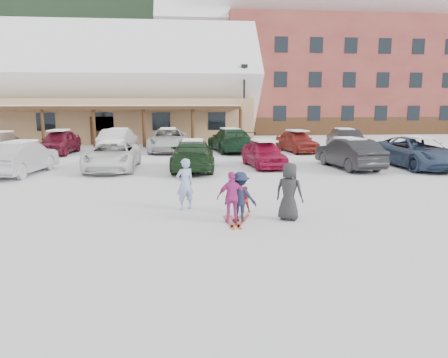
{
  "coord_description": "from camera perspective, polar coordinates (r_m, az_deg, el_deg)",
  "views": [
    {
      "loc": [
        -1.05,
        -12.02,
        3.31
      ],
      "look_at": [
        0.3,
        1.0,
        1.0
      ],
      "focal_mm": 35.0,
      "sensor_mm": 36.0,
      "label": 1
    }
  ],
  "objects": [
    {
      "name": "conifer_3",
      "position": [
        56.49,
        1.27,
        11.85
      ],
      "size": [
        3.96,
        3.96,
        9.18
      ],
      "color": "black",
      "rests_on": "ground"
    },
    {
      "name": "toddler_red",
      "position": [
        13.29,
        2.69,
        -2.65
      ],
      "size": [
        0.41,
        0.33,
        0.8
      ],
      "primitive_type": "imported",
      "rotation": [
        0.0,
        0.0,
        3.07
      ],
      "color": "#B82A33",
      "rests_on": "ground"
    },
    {
      "name": "ground",
      "position": [
        12.51,
        -0.9,
        -5.33
      ],
      "size": [
        160.0,
        160.0,
        0.0
      ],
      "primitive_type": "plane",
      "color": "white",
      "rests_on": "ground"
    },
    {
      "name": "adult_skier",
      "position": [
        13.59,
        -5.13,
        -0.66
      ],
      "size": [
        0.69,
        0.59,
        1.61
      ],
      "primitive_type": "imported",
      "rotation": [
        0.0,
        0.0,
        3.57
      ],
      "color": "#8D9BC7",
      "rests_on": "ground"
    },
    {
      "name": "parked_car_2",
      "position": [
        22.24,
        -14.35,
        2.99
      ],
      "size": [
        2.47,
        5.16,
        1.42
      ],
      "primitive_type": "imported",
      "rotation": [
        0.0,
        0.0,
        -0.02
      ],
      "color": "white",
      "rests_on": "ground"
    },
    {
      "name": "parked_car_13",
      "position": [
        31.24,
        15.41,
        4.97
      ],
      "size": [
        2.18,
        4.75,
        1.51
      ],
      "primitive_type": "imported",
      "rotation": [
        0.0,
        0.0,
        3.01
      ],
      "color": "black",
      "rests_on": "ground"
    },
    {
      "name": "skis_child_magenta",
      "position": [
        12.2,
        1.06,
        -5.67
      ],
      "size": [
        0.3,
        1.41,
        0.03
      ],
      "primitive_type": "cube",
      "rotation": [
        0.0,
        0.0,
        3.21
      ],
      "color": "#B33519",
      "rests_on": "ground"
    },
    {
      "name": "alpine_hotel",
      "position": [
        52.58,
        11.48,
        15.64
      ],
      "size": [
        31.48,
        14.01,
        21.48
      ],
      "color": "maroon",
      "rests_on": "ground"
    },
    {
      "name": "parked_car_5",
      "position": [
        22.89,
        16.02,
        3.23
      ],
      "size": [
        2.17,
        4.78,
        1.52
      ],
      "primitive_type": "imported",
      "rotation": [
        0.0,
        0.0,
        3.26
      ],
      "color": "black",
      "rests_on": "ground"
    },
    {
      "name": "day_lodge",
      "position": [
        40.76,
        -17.47,
        10.46
      ],
      "size": [
        29.12,
        12.5,
        10.38
      ],
      "color": "tan",
      "rests_on": "ground"
    },
    {
      "name": "lamp_post",
      "position": [
        36.06,
        2.64,
        10.39
      ],
      "size": [
        0.5,
        0.25,
        6.29
      ],
      "color": "black",
      "rests_on": "ground"
    },
    {
      "name": "skis_child_navy",
      "position": [
        12.35,
        2.12,
        -5.47
      ],
      "size": [
        0.67,
        1.38,
        0.03
      ],
      "primitive_type": "cube",
      "rotation": [
        0.0,
        0.0,
        2.79
      ],
      "color": "#B33519",
      "rests_on": "ground"
    },
    {
      "name": "parked_car_6",
      "position": [
        24.42,
        23.99,
        3.2
      ],
      "size": [
        2.86,
        5.72,
        1.56
      ],
      "primitive_type": "imported",
      "rotation": [
        0.0,
        0.0,
        0.05
      ],
      "color": "navy",
      "rests_on": "ground"
    },
    {
      "name": "parked_car_7",
      "position": [
        31.89,
        -27.13,
        4.25
      ],
      "size": [
        2.66,
        5.15,
        1.43
      ],
      "primitive_type": "imported",
      "rotation": [
        0.0,
        0.0,
        3.0
      ],
      "color": "gray",
      "rests_on": "ground"
    },
    {
      "name": "child_navy",
      "position": [
        12.19,
        2.14,
        -2.35
      ],
      "size": [
        1.03,
        0.8,
        1.41
      ],
      "primitive_type": "imported",
      "rotation": [
        0.0,
        0.0,
        2.79
      ],
      "color": "#182039",
      "rests_on": "ground"
    },
    {
      "name": "parked_car_4",
      "position": [
        22.59,
        5.23,
        3.31
      ],
      "size": [
        2.05,
        4.21,
        1.38
      ],
      "primitive_type": "imported",
      "rotation": [
        0.0,
        0.0,
        0.11
      ],
      "color": "#A6133C",
      "rests_on": "ground"
    },
    {
      "name": "parked_car_9",
      "position": [
        29.95,
        -13.62,
        4.9
      ],
      "size": [
        2.18,
        4.93,
        1.57
      ],
      "primitive_type": "imported",
      "rotation": [
        0.0,
        0.0,
        3.03
      ],
      "color": "silver",
      "rests_on": "ground"
    },
    {
      "name": "child_magenta",
      "position": [
        12.03,
        1.07,
        -2.42
      ],
      "size": [
        0.87,
        0.41,
        1.45
      ],
      "primitive_type": "imported",
      "rotation": [
        0.0,
        0.0,
        3.21
      ],
      "color": "#B92E88",
      "rests_on": "ground"
    },
    {
      "name": "parked_car_1",
      "position": [
        22.23,
        -25.0,
        2.5
      ],
      "size": [
        2.3,
        4.84,
        1.53
      ],
      "primitive_type": "imported",
      "rotation": [
        0.0,
        0.0,
        2.99
      ],
      "color": "#A4A3A8",
      "rests_on": "ground"
    },
    {
      "name": "parked_car_11",
      "position": [
        29.4,
        0.81,
        5.09
      ],
      "size": [
        2.95,
        5.67,
        1.57
      ],
      "primitive_type": "imported",
      "rotation": [
        0.0,
        0.0,
        3.28
      ],
      "color": "#14321D",
      "rests_on": "ground"
    },
    {
      "name": "forested_hillside",
      "position": [
        98.29,
        -5.55,
        19.16
      ],
      "size": [
        300.0,
        70.0,
        38.0
      ],
      "primitive_type": "cube",
      "color": "black",
      "rests_on": "ground"
    },
    {
      "name": "parked_car_10",
      "position": [
        29.86,
        -7.29,
        5.08
      ],
      "size": [
        2.66,
        5.66,
        1.57
      ],
      "primitive_type": "imported",
      "rotation": [
        0.0,
        0.0,
        -0.01
      ],
      "color": "silver",
      "rests_on": "ground"
    },
    {
      "name": "parked_car_8",
      "position": [
        30.14,
        -20.73,
        4.54
      ],
      "size": [
        2.13,
        4.64,
        1.54
      ],
      "primitive_type": "imported",
      "rotation": [
        0.0,
        0.0,
        -0.07
      ],
      "color": "maroon",
      "rests_on": "ground"
    },
    {
      "name": "parked_car_3",
      "position": [
        21.46,
        -4.09,
        3.11
      ],
      "size": [
        2.36,
        5.22,
        1.48
      ],
      "primitive_type": "imported",
      "rotation": [
        0.0,
        0.0,
        3.09
      ],
      "color": "#183118",
      "rests_on": "ground"
    },
    {
      "name": "parked_car_12",
      "position": [
        29.74,
        9.52,
        4.89
      ],
      "size": [
        2.39,
        4.48,
        1.45
      ],
      "primitive_type": "imported",
      "rotation": [
        0.0,
        0.0,
        0.17
      ],
      "color": "maroon",
      "rests_on": "ground"
    },
    {
      "name": "conifer_4",
      "position": [
        67.86,
        25.76,
        11.78
      ],
      "size": [
        5.06,
        5.06,
        11.73
      ],
      "color": "black",
      "rests_on": "ground"
    },
    {
      "name": "bystander_dark",
      "position": [
        12.46,
        8.51,
        -1.64
      ],
      "size": [
        0.96,
        0.88,
        1.64
      ],
      "primitive_type": "imported",
      "rotation": [
        0.0,
        0.0,
        2.55
      ],
      "color": "#262528",
      "rests_on": "ground"
    }
  ]
}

